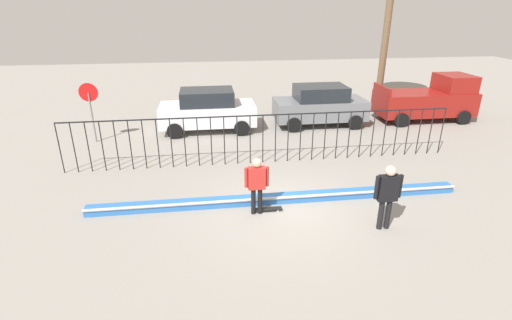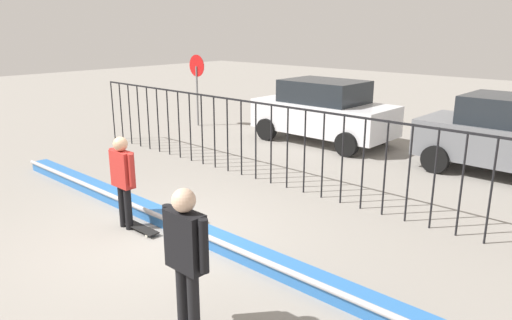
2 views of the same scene
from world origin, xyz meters
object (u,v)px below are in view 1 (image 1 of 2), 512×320
(skateboard, at_px, (268,209))
(parked_car_white, at_px, (208,110))
(skateboarder, at_px, (257,181))
(pickup_truck, at_px, (429,100))
(camera_operator, at_px, (388,192))
(parked_car_gray, at_px, (320,105))
(stop_sign, at_px, (90,105))

(skateboard, relative_size, parked_car_white, 0.19)
(skateboarder, distance_m, pickup_truck, 12.61)
(skateboarder, bearing_deg, skateboard, 28.58)
(camera_operator, distance_m, parked_car_white, 9.97)
(skateboard, height_order, parked_car_gray, parked_car_gray)
(parked_car_white, xyz_separation_m, stop_sign, (-4.79, -0.90, 0.64))
(parked_car_white, height_order, stop_sign, stop_sign)
(skateboarder, relative_size, stop_sign, 0.67)
(skateboarder, distance_m, skateboard, 1.00)
(skateboard, xyz_separation_m, camera_operator, (2.84, -1.29, 1.02))
(skateboarder, relative_size, camera_operator, 0.93)
(skateboard, xyz_separation_m, pickup_truck, (9.42, 7.91, 0.98))
(camera_operator, bearing_deg, pickup_truck, -96.28)
(skateboarder, xyz_separation_m, parked_car_white, (-1.19, 7.75, -0.03))
(skateboarder, xyz_separation_m, skateboard, (0.34, 0.08, -0.94))
(skateboarder, relative_size, parked_car_gray, 0.39)
(skateboarder, height_order, skateboard, skateboarder)
(skateboard, distance_m, parked_car_white, 7.88)
(parked_car_gray, distance_m, stop_sign, 10.19)
(skateboard, distance_m, stop_sign, 9.39)
(skateboard, distance_m, camera_operator, 3.28)
(camera_operator, bearing_deg, parked_car_gray, -66.77)
(skateboard, bearing_deg, pickup_truck, 39.23)
(parked_car_gray, bearing_deg, stop_sign, -178.33)
(skateboard, xyz_separation_m, parked_car_gray, (3.81, 7.84, 0.91))
(parked_car_white, distance_m, parked_car_gray, 5.33)
(parked_car_white, bearing_deg, parked_car_gray, -0.59)
(parked_car_white, relative_size, stop_sign, 1.72)
(parked_car_gray, bearing_deg, pickup_truck, -3.60)
(skateboard, distance_m, parked_car_gray, 8.77)
(skateboarder, xyz_separation_m, parked_car_gray, (4.14, 7.92, -0.03))
(camera_operator, xyz_separation_m, parked_car_white, (-4.36, 8.96, -0.10))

